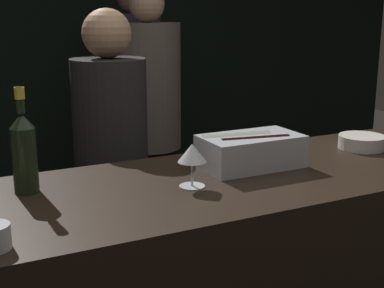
% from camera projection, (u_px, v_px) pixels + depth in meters
% --- Properties ---
extents(wall_back_chalkboard, '(6.40, 0.06, 2.80)m').
position_uv_depth(wall_back_chalkboard, '(41.00, 44.00, 3.76)').
color(wall_back_chalkboard, black).
rests_on(wall_back_chalkboard, ground_plane).
extents(ice_bin_with_bottles, '(0.35, 0.20, 0.12)m').
position_uv_depth(ice_bin_with_bottles, '(249.00, 150.00, 1.89)').
color(ice_bin_with_bottles, '#B7BABF').
rests_on(ice_bin_with_bottles, bar_counter).
extents(bowl_white, '(0.19, 0.19, 0.05)m').
position_uv_depth(bowl_white, '(362.00, 142.00, 2.16)').
color(bowl_white, silver).
rests_on(bowl_white, bar_counter).
extents(wine_glass, '(0.09, 0.09, 0.14)m').
position_uv_depth(wine_glass, '(192.00, 155.00, 1.67)').
color(wine_glass, silver).
rests_on(wine_glass, bar_counter).
extents(champagne_bottle, '(0.08, 0.08, 0.32)m').
position_uv_depth(champagne_bottle, '(24.00, 150.00, 1.61)').
color(champagne_bottle, black).
rests_on(champagne_bottle, bar_counter).
extents(person_in_hoodie, '(0.33, 0.33, 1.64)m').
position_uv_depth(person_in_hoodie, '(112.00, 173.00, 2.40)').
color(person_in_hoodie, black).
rests_on(person_in_hoodie, ground_plane).
extents(person_blond_tee, '(0.39, 0.39, 1.77)m').
position_uv_depth(person_blond_tee, '(149.00, 120.00, 3.24)').
color(person_blond_tee, black).
rests_on(person_blond_tee, ground_plane).
extents(person_grey_polo, '(0.35, 0.35, 1.82)m').
position_uv_depth(person_grey_polo, '(136.00, 102.00, 3.63)').
color(person_grey_polo, black).
rests_on(person_grey_polo, ground_plane).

